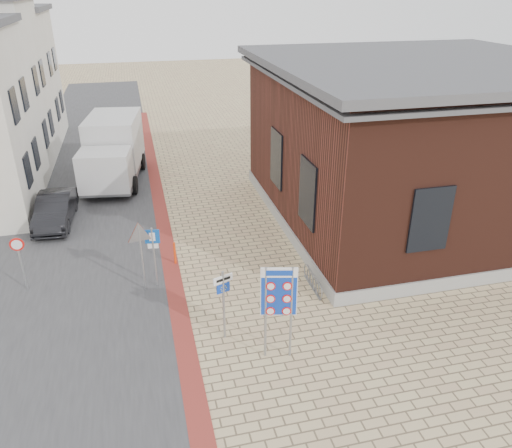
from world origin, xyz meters
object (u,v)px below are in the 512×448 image
box_truck (113,150)px  parking_sign (153,248)px  border_sign (279,294)px  essen_sign (223,295)px  bollard (175,253)px  sedan (55,209)px

box_truck → parking_sign: 11.09m
border_sign → essen_sign: border_sign is taller
bollard → box_truck: bearing=102.8°
box_truck → bollard: size_ratio=7.33×
border_sign → bollard: (-2.30, 5.85, -1.63)m
box_truck → bollard: bearing=-68.8°
parking_sign → bollard: bearing=68.3°
essen_sign → bollard: bearing=81.5°
box_truck → parking_sign: bearing=-74.3°
box_truck → essen_sign: (3.20, -14.34, -0.19)m
border_sign → bollard: bearing=125.1°
sedan → essen_sign: (5.70, -9.50, 0.84)m
essen_sign → parking_sign: essen_sign is taller
border_sign → bollard: border_sign is taller
box_truck → border_sign: bearing=-65.5°
sedan → bollard: bearing=-42.5°
border_sign → parking_sign: border_sign is taller
box_truck → bollard: (2.20, -9.64, -1.24)m
essen_sign → bollard: (-1.00, 4.70, -1.05)m
box_truck → essen_sign: size_ratio=2.87×
box_truck → bollard: box_truck is taller
sedan → bollard: size_ratio=4.45×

